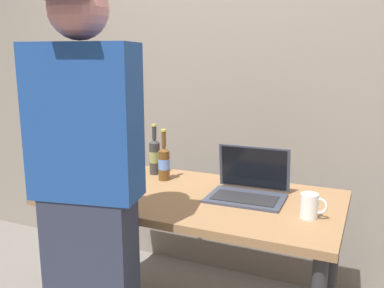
# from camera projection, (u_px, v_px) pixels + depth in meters

# --- Properties ---
(desk) EXTENTS (1.41, 0.75, 0.75)m
(desk) POSITION_uv_depth(u_px,v_px,m) (193.00, 211.00, 2.03)
(desk) COLOR olive
(desk) RESTS_ON ground
(laptop) EXTENTS (0.36, 0.29, 0.23)m
(laptop) POSITION_uv_depth(u_px,v_px,m) (249.00, 186.00, 1.97)
(laptop) COLOR #383D4C
(laptop) RESTS_ON desk
(beer_bottle_green) EXTENTS (0.06, 0.06, 0.29)m
(beer_bottle_green) POSITION_uv_depth(u_px,v_px,m) (155.00, 155.00, 2.34)
(beer_bottle_green) COLOR #333333
(beer_bottle_green) RESTS_ON desk
(beer_bottle_brown) EXTENTS (0.06, 0.06, 0.28)m
(beer_bottle_brown) POSITION_uv_depth(u_px,v_px,m) (164.00, 162.00, 2.22)
(beer_bottle_brown) COLOR brown
(beer_bottle_brown) RESTS_ON desk
(person_figure) EXTENTS (0.43, 0.33, 1.71)m
(person_figure) POSITION_uv_depth(u_px,v_px,m) (88.00, 191.00, 1.56)
(person_figure) COLOR #2D3347
(person_figure) RESTS_ON ground
(coffee_mug) EXTENTS (0.11, 0.07, 0.10)m
(coffee_mug) POSITION_uv_depth(u_px,v_px,m) (310.00, 206.00, 1.70)
(coffee_mug) COLOR white
(coffee_mug) RESTS_ON desk
(back_wall) EXTENTS (6.00, 0.10, 2.60)m
(back_wall) POSITION_uv_depth(u_px,v_px,m) (240.00, 74.00, 2.53)
(back_wall) COLOR gray
(back_wall) RESTS_ON ground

